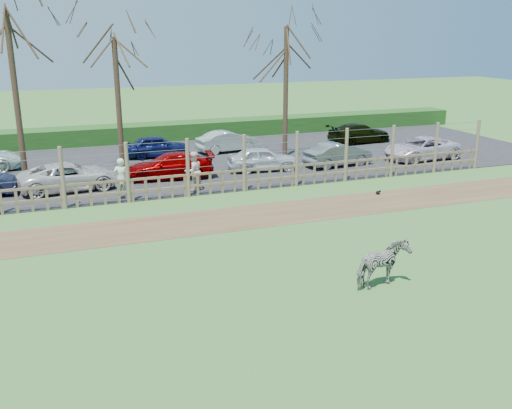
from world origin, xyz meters
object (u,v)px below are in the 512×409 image
object	(u,v)px
zebra	(383,264)
visitor_a	(121,178)
car_2	(70,176)
car_4	(263,159)
tree_right	(286,61)
car_13	(359,133)
car_5	(338,154)
car_3	(170,166)
crow	(378,192)
tree_mid	(116,72)
car_11	(228,141)
car_10	(157,146)
tree_left	(11,59)
car_6	(422,148)
visitor_b	(193,171)

from	to	relation	value
zebra	visitor_a	xyz separation A→B (m)	(-5.47, 11.14, 0.25)
visitor_a	car_2	size ratio (longest dim) A/B	0.40
car_2	car_4	xyz separation A→B (m)	(9.25, 0.49, 0.00)
tree_right	car_13	bearing A→B (deg)	19.94
zebra	car_5	size ratio (longest dim) A/B	0.43
car_3	crow	bearing A→B (deg)	60.60
tree_mid	car_11	distance (m)	8.22
visitor_a	car_10	size ratio (longest dim) A/B	0.49
tree_left	car_10	xyz separation A→B (m)	(6.80, 3.82, -4.98)
car_2	car_6	world-z (taller)	same
tree_mid	tree_right	bearing A→B (deg)	3.18
car_5	zebra	bearing A→B (deg)	148.65
car_2	car_5	bearing A→B (deg)	-95.84
car_4	car_11	size ratio (longest dim) A/B	0.97
car_10	car_13	size ratio (longest dim) A/B	0.85
car_10	car_13	world-z (taller)	same
tree_mid	visitor_a	distance (m)	6.38
tree_right	visitor_b	size ratio (longest dim) A/B	4.26
car_11	car_13	size ratio (longest dim) A/B	0.88
tree_right	car_6	xyz separation A→B (m)	(6.69, -3.30, -4.60)
car_3	tree_left	bearing A→B (deg)	-93.23
tree_mid	car_5	xyz separation A→B (m)	(10.66, -2.62, -4.23)
visitor_b	car_3	distance (m)	2.59
visitor_a	car_2	bearing A→B (deg)	-36.01
tree_left	car_13	distance (m)	20.47
car_2	tree_right	bearing A→B (deg)	-80.80
visitor_b	visitor_a	bearing A→B (deg)	-14.63
car_10	car_11	size ratio (longest dim) A/B	0.97
tree_right	car_6	bearing A→B (deg)	-26.22
zebra	car_13	xyz separation A→B (m)	(10.23, 18.77, -0.02)
zebra	car_2	size ratio (longest dim) A/B	0.36
tree_right	car_3	size ratio (longest dim) A/B	1.78
visitor_b	car_5	size ratio (longest dim) A/B	0.47
car_4	crow	bearing A→B (deg)	-144.81
tree_left	car_6	world-z (taller)	tree_left
car_4	car_6	world-z (taller)	same
car_4	car_2	bearing A→B (deg)	100.03
crow	car_11	world-z (taller)	car_11
car_2	car_13	xyz separation A→B (m)	(17.65, 5.41, 0.00)
visitor_b	car_2	distance (m)	5.45
crow	car_5	size ratio (longest dim) A/B	0.06
crow	car_5	xyz separation A→B (m)	(0.95, 5.41, 0.55)
tree_mid	tree_right	world-z (taller)	tree_right
car_5	visitor_b	bearing A→B (deg)	96.64
visitor_a	crow	bearing A→B (deg)	176.34
car_10	car_11	xyz separation A→B (m)	(4.13, 0.06, 0.00)
car_3	car_5	size ratio (longest dim) A/B	1.14
visitor_b	car_10	xyz separation A→B (m)	(-0.12, 7.55, -0.26)
car_11	car_5	bearing A→B (deg)	-150.15
visitor_a	car_11	xyz separation A→B (m)	(7.13, 7.83, -0.26)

